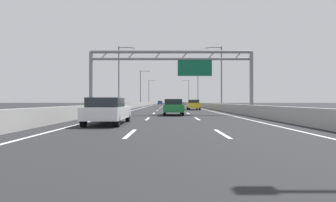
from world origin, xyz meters
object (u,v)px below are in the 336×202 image
object	(u,v)px
streetlamp_left_far	(141,86)
streetlamp_right_mid	(219,74)
streetlamp_left_distant	(149,91)
green_car	(173,107)
yellow_car	(193,105)
orange_car	(168,103)
streetlamp_right_distant	(188,91)
sign_gantry	(174,65)
red_car	(169,103)
blue_car	(159,103)
white_car	(107,111)
streetlamp_left_mid	(120,74)
streetlamp_right_far	(196,86)

from	to	relation	value
streetlamp_left_far	streetlamp_right_mid	bearing A→B (deg)	-64.93
streetlamp_left_distant	green_car	world-z (taller)	streetlamp_left_distant
yellow_car	orange_car	bearing A→B (deg)	93.84
streetlamp_right_distant	green_car	world-z (taller)	streetlamp_right_distant
sign_gantry	red_car	bearing A→B (deg)	90.07
sign_gantry	streetlamp_right_mid	size ratio (longest dim) A/B	1.72
blue_car	white_car	bearing A→B (deg)	-90.14
streetlamp_left_mid	orange_car	size ratio (longest dim) A/B	2.25
streetlamp_left_mid	green_car	distance (m)	17.77
streetlamp_right_distant	orange_car	bearing A→B (deg)	-135.34
sign_gantry	red_car	xyz separation A→B (m)	(-0.10, 89.93, -4.13)
white_car	blue_car	xyz separation A→B (m)	(0.22, 91.91, -0.02)
red_car	streetlamp_right_mid	bearing A→B (deg)	-84.56
sign_gantry	streetlamp_right_far	distance (m)	46.10
streetlamp_right_far	yellow_car	size ratio (longest dim) A/B	2.08
red_car	streetlamp_right_distant	bearing A→B (deg)	-59.79
sign_gantry	streetlamp_right_distant	bearing A→B (deg)	84.72
orange_car	red_car	xyz separation A→B (m)	(0.44, 20.08, -0.04)
red_car	yellow_car	size ratio (longest dim) A/B	0.90
streetlamp_right_mid	yellow_car	world-z (taller)	streetlamp_right_mid
streetlamp_right_mid	yellow_car	distance (m)	6.09
green_car	streetlamp_right_far	bearing A→B (deg)	81.23
streetlamp_left_mid	yellow_car	size ratio (longest dim) A/B	2.08
streetlamp_left_mid	blue_car	size ratio (longest dim) A/B	2.18
streetlamp_right_far	streetlamp_right_distant	world-z (taller)	same
streetlamp_right_distant	streetlamp_right_mid	bearing A→B (deg)	-90.00
streetlamp_left_distant	streetlamp_right_distant	size ratio (longest dim) A/B	1.00
sign_gantry	streetlamp_left_mid	distance (m)	15.69
sign_gantry	orange_car	bearing A→B (deg)	90.45
streetlamp_right_distant	white_car	xyz separation A→B (m)	(-11.13, -89.41, -4.64)
red_car	yellow_car	world-z (taller)	yellow_car
streetlamp_left_mid	orange_car	world-z (taller)	streetlamp_left_mid
streetlamp_right_far	orange_car	size ratio (longest dim) A/B	2.25
orange_car	red_car	distance (m)	20.09
streetlamp_left_far	green_car	xyz separation A→B (m)	(7.64, -47.28, -4.63)
blue_car	yellow_car	world-z (taller)	yellow_car
sign_gantry	streetlamp_left_far	world-z (taller)	streetlamp_left_far
streetlamp_right_distant	green_car	bearing A→B (deg)	-95.26
sign_gantry	blue_car	size ratio (longest dim) A/B	3.75
streetlamp_right_mid	streetlamp_left_far	xyz separation A→B (m)	(-14.93, 31.92, 0.00)
white_car	blue_car	bearing A→B (deg)	89.86
streetlamp_right_far	red_car	distance (m)	45.22
streetlamp_left_mid	streetlamp_right_distant	size ratio (longest dim) A/B	1.00
streetlamp_left_far	red_car	world-z (taller)	streetlamp_left_far
streetlamp_left_far	blue_car	bearing A→B (deg)	83.33
streetlamp_right_distant	streetlamp_left_far	bearing A→B (deg)	-115.07
streetlamp_right_far	orange_car	distance (m)	25.92
streetlamp_left_far	white_car	xyz separation A→B (m)	(3.80, -57.49, -4.64)
orange_car	green_car	size ratio (longest dim) A/B	0.99
yellow_car	streetlamp_right_far	bearing A→B (deg)	82.88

